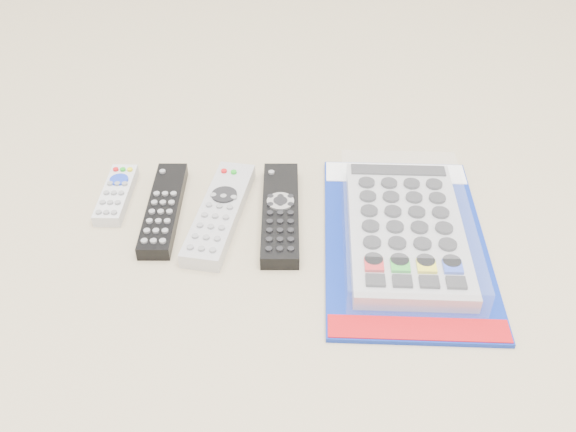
{
  "coord_description": "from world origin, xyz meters",
  "views": [
    {
      "loc": [
        0.04,
        -0.68,
        0.58
      ],
      "look_at": [
        0.04,
        0.01,
        0.01
      ],
      "focal_mm": 40.0,
      "sensor_mm": 36.0,
      "label": 1
    }
  ],
  "objects_px": {
    "remote_large_black": "(280,213)",
    "jumbo_remote_packaged": "(406,228)",
    "remote_slim_black": "(164,209)",
    "remote_silver_dvd": "(220,213)",
    "remote_small_grey": "(116,194)"
  },
  "relations": [
    {
      "from": "remote_silver_dvd",
      "to": "jumbo_remote_packaged",
      "type": "height_order",
      "value": "jumbo_remote_packaged"
    },
    {
      "from": "remote_slim_black",
      "to": "remote_large_black",
      "type": "relative_size",
      "value": 0.92
    },
    {
      "from": "remote_slim_black",
      "to": "remote_silver_dvd",
      "type": "distance_m",
      "value": 0.08
    },
    {
      "from": "remote_large_black",
      "to": "jumbo_remote_packaged",
      "type": "distance_m",
      "value": 0.18
    },
    {
      "from": "remote_slim_black",
      "to": "jumbo_remote_packaged",
      "type": "xyz_separation_m",
      "value": [
        0.34,
        -0.05,
        0.01
      ]
    },
    {
      "from": "remote_silver_dvd",
      "to": "remote_large_black",
      "type": "relative_size",
      "value": 1.04
    },
    {
      "from": "remote_small_grey",
      "to": "remote_large_black",
      "type": "distance_m",
      "value": 0.25
    },
    {
      "from": "remote_large_black",
      "to": "remote_silver_dvd",
      "type": "bearing_deg",
      "value": -179.63
    },
    {
      "from": "remote_large_black",
      "to": "jumbo_remote_packaged",
      "type": "xyz_separation_m",
      "value": [
        0.17,
        -0.04,
        0.01
      ]
    },
    {
      "from": "remote_slim_black",
      "to": "remote_silver_dvd",
      "type": "relative_size",
      "value": 0.89
    },
    {
      "from": "remote_silver_dvd",
      "to": "remote_large_black",
      "type": "xyz_separation_m",
      "value": [
        0.09,
        0.0,
        -0.0
      ]
    },
    {
      "from": "remote_slim_black",
      "to": "remote_large_black",
      "type": "bearing_deg",
      "value": -3.07
    },
    {
      "from": "remote_slim_black",
      "to": "jumbo_remote_packaged",
      "type": "height_order",
      "value": "jumbo_remote_packaged"
    },
    {
      "from": "jumbo_remote_packaged",
      "to": "remote_large_black",
      "type": "bearing_deg",
      "value": 167.51
    },
    {
      "from": "remote_silver_dvd",
      "to": "remote_slim_black",
      "type": "bearing_deg",
      "value": -176.77
    }
  ]
}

